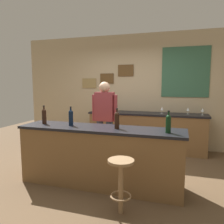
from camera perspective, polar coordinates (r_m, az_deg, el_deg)
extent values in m
plane|color=brown|center=(4.04, -0.89, -15.78)|extent=(10.00, 10.00, 0.00)
cube|color=tan|center=(5.68, 5.57, 5.42)|extent=(6.00, 0.06, 2.80)
cube|color=#997F4C|center=(6.00, -5.87, 7.38)|extent=(0.39, 0.02, 0.25)
cube|color=brown|center=(5.82, -1.31, 8.61)|extent=(0.36, 0.02, 0.26)
cube|color=brown|center=(5.69, 3.54, 10.61)|extent=(0.40, 0.02, 0.29)
cube|color=#38664C|center=(5.52, 18.31, 9.70)|extent=(1.07, 0.02, 1.16)
cube|color=brown|center=(3.53, -3.00, -11.62)|extent=(2.51, 0.57, 0.88)
cube|color=black|center=(3.41, -3.05, -4.29)|extent=(2.56, 0.60, 0.04)
cube|color=brown|center=(5.36, 8.80, -5.21)|extent=(2.69, 0.53, 0.86)
cube|color=black|center=(5.28, 8.89, -0.44)|extent=(2.75, 0.56, 0.04)
cylinder|color=#384766|center=(4.44, -0.65, -7.77)|extent=(0.13, 0.13, 0.86)
cylinder|color=#384766|center=(4.50, -3.09, -7.56)|extent=(0.13, 0.13, 0.86)
cube|color=maroon|center=(4.34, -1.92, 1.42)|extent=(0.36, 0.20, 0.56)
sphere|color=tan|center=(4.32, -1.94, 6.37)|extent=(0.21, 0.21, 0.21)
cylinder|color=maroon|center=(4.28, 0.86, 0.93)|extent=(0.08, 0.08, 0.52)
cylinder|color=maroon|center=(4.42, -4.61, 1.12)|extent=(0.08, 0.08, 0.52)
cylinder|color=olive|center=(2.86, 2.29, -18.94)|extent=(0.06, 0.06, 0.65)
torus|color=olive|center=(2.90, 2.28, -20.75)|extent=(0.26, 0.26, 0.02)
cylinder|color=olive|center=(2.72, 2.33, -12.51)|extent=(0.32, 0.32, 0.03)
cylinder|color=black|center=(3.87, -17.01, -1.42)|extent=(0.07, 0.07, 0.20)
sphere|color=black|center=(3.85, -17.08, 0.23)|extent=(0.07, 0.07, 0.07)
cylinder|color=black|center=(3.85, -17.10, 0.71)|extent=(0.03, 0.03, 0.09)
cylinder|color=black|center=(3.84, -17.13, 1.50)|extent=(0.03, 0.03, 0.02)
cylinder|color=black|center=(3.60, -10.51, -1.86)|extent=(0.07, 0.07, 0.20)
sphere|color=black|center=(3.58, -10.55, -0.08)|extent=(0.07, 0.07, 0.07)
cylinder|color=black|center=(3.58, -10.56, 0.43)|extent=(0.03, 0.03, 0.09)
cylinder|color=black|center=(3.57, -10.58, 1.28)|extent=(0.03, 0.03, 0.02)
cylinder|color=black|center=(3.29, 1.26, -2.59)|extent=(0.07, 0.07, 0.20)
sphere|color=black|center=(3.27, 1.26, -0.65)|extent=(0.07, 0.07, 0.07)
cylinder|color=black|center=(3.27, 1.27, -0.09)|extent=(0.03, 0.03, 0.09)
cylinder|color=black|center=(3.26, 1.27, 0.84)|extent=(0.03, 0.03, 0.02)
cylinder|color=black|center=(3.10, 14.25, -3.42)|extent=(0.07, 0.07, 0.20)
sphere|color=black|center=(3.09, 14.31, -1.36)|extent=(0.07, 0.07, 0.07)
cylinder|color=black|center=(3.08, 14.33, -0.77)|extent=(0.03, 0.03, 0.09)
cylinder|color=black|center=(3.07, 14.36, 0.21)|extent=(0.03, 0.03, 0.02)
cylinder|color=silver|center=(5.52, -2.33, 0.20)|extent=(0.06, 0.06, 0.00)
cylinder|color=silver|center=(5.51, -2.33, 0.62)|extent=(0.01, 0.01, 0.07)
cone|color=silver|center=(5.50, -2.33, 1.39)|extent=(0.07, 0.07, 0.08)
cylinder|color=silver|center=(5.22, 12.69, -0.38)|extent=(0.06, 0.06, 0.00)
cylinder|color=silver|center=(5.21, 12.70, 0.06)|extent=(0.01, 0.01, 0.07)
cone|color=silver|center=(5.20, 12.73, 0.88)|extent=(0.07, 0.07, 0.08)
cylinder|color=silver|center=(5.27, 18.88, -0.52)|extent=(0.06, 0.06, 0.00)
cylinder|color=silver|center=(5.27, 18.90, -0.09)|extent=(0.01, 0.01, 0.07)
cone|color=silver|center=(5.26, 18.93, 0.72)|extent=(0.07, 0.07, 0.08)
cylinder|color=silver|center=(5.24, 22.19, -0.71)|extent=(0.06, 0.06, 0.00)
cylinder|color=silver|center=(5.24, 22.21, -0.28)|extent=(0.01, 0.01, 0.07)
cone|color=silver|center=(5.23, 22.25, 0.54)|extent=(0.07, 0.07, 0.08)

